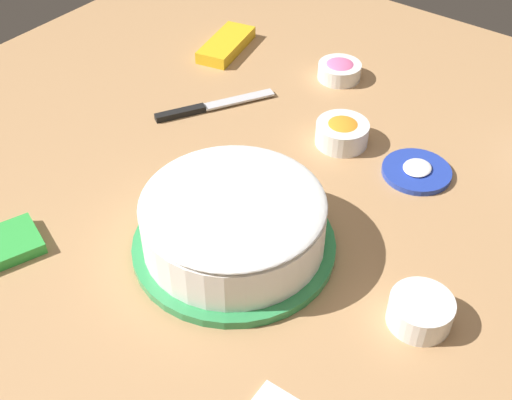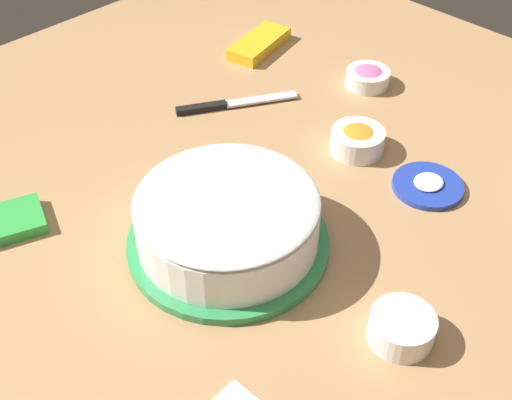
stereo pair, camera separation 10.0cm
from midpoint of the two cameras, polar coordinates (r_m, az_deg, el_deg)
The scene contains 8 objects.
ground_plane at distance 1.05m, azimuth 3.94°, elevation -0.33°, with size 1.54×1.54×0.00m, color tan.
frosted_cake at distance 0.94m, azimuth 0.53°, elevation -2.04°, with size 0.30×0.30×0.10m.
frosting_tub_lid at distance 1.12m, azimuth 17.23°, elevation 1.12°, with size 0.12×0.12×0.02m.
spreading_knife at distance 1.25m, azimuth -0.32°, elevation 8.24°, with size 0.21×0.14×0.01m.
sprinkle_bowl_pink at distance 1.34m, azimuth 11.84°, elevation 10.39°, with size 0.09×0.09×0.04m.
sprinkle_bowl_yellow at distance 0.88m, azimuth 15.81°, elevation -10.78°, with size 0.09×0.09×0.04m.
sprinkle_bowl_orange at distance 1.16m, azimuth 11.28°, elevation 5.10°, with size 0.09×0.09×0.04m.
candy_box_lower at distance 1.44m, azimuth 2.31°, elevation 13.36°, with size 0.16×0.07×0.02m, color yellow.
Camera 2 is at (0.57, 0.53, 0.70)m, focal length 45.98 mm.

